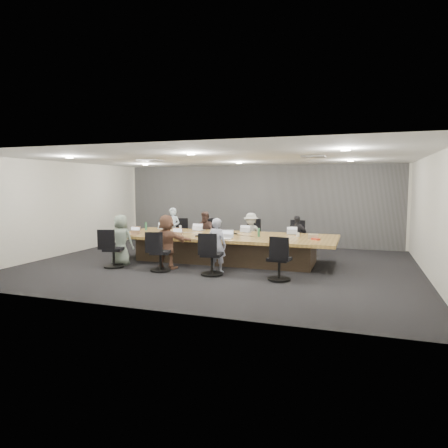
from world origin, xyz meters
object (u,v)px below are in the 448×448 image
(person_5, at_px, (167,242))
(laptop_5, at_px, (176,236))
(chair_4, at_px, (114,252))
(mug_brown, at_px, (135,230))
(laptop_2, at_px, (246,232))
(person_3, at_px, (296,236))
(chair_2, at_px, (254,238))
(laptop_3, at_px, (294,234))
(chair_6, at_px, (212,258))
(person_4, at_px, (121,240))
(bottle_green_right, at_px, (259,232))
(snack_packet, at_px, (316,239))
(chair_7, at_px, (279,263))
(person_0, at_px, (173,229))
(bottle_clear, at_px, (180,229))
(laptop_0, at_px, (165,229))
(chair_1, at_px, (210,237))
(person_1, at_px, (206,232))
(stapler, at_px, (207,235))
(person_6, at_px, (217,245))
(conference_table, at_px, (225,247))
(laptop_6, at_px, (224,239))
(laptop_1, at_px, (200,230))
(chair_0, at_px, (178,236))
(chair_3, at_px, (298,241))
(canvas_bag, at_px, (313,237))
(bottle_green_left, at_px, (146,226))
(person_2, at_px, (251,234))
(chair_5, at_px, (160,256))
(laptop_4, at_px, (132,234))

(person_5, distance_m, laptop_5, 0.55)
(chair_4, relative_size, mug_brown, 6.73)
(chair_4, xyz_separation_m, laptop_2, (2.81, 2.50, 0.35))
(person_3, distance_m, laptop_5, 3.57)
(chair_2, xyz_separation_m, laptop_3, (1.38, -0.90, 0.31))
(chair_6, bearing_deg, person_4, 165.66)
(person_3, xyz_separation_m, bottle_green_right, (-0.79, -1.42, 0.24))
(snack_packet, bearing_deg, chair_7, -112.69)
(person_0, relative_size, bottle_clear, 5.95)
(laptop_0, xyz_separation_m, bottle_green_right, (3.22, -0.87, 0.10))
(chair_6, distance_m, laptop_0, 3.56)
(person_0, distance_m, bottle_green_right, 3.52)
(chair_1, bearing_deg, bottle_clear, 83.54)
(person_0, distance_m, person_1, 1.16)
(stapler, bearing_deg, person_6, -66.85)
(chair_7, relative_size, snack_packet, 4.12)
(chair_6, bearing_deg, laptop_2, 80.29)
(chair_2, distance_m, person_3, 1.43)
(conference_table, xyz_separation_m, laptop_3, (1.75, 0.80, 0.35))
(laptop_6, relative_size, snack_packet, 1.74)
(chair_1, distance_m, person_1, 0.41)
(laptop_1, distance_m, laptop_5, 1.60)
(person_0, relative_size, mug_brown, 11.68)
(chair_0, xyz_separation_m, laptop_3, (4.01, -0.90, 0.36))
(person_0, distance_m, mug_brown, 1.73)
(person_6, bearing_deg, chair_1, -56.29)
(laptop_6, bearing_deg, conference_table, 100.79)
(chair_3, height_order, bottle_clear, bottle_clear)
(laptop_2, bearing_deg, bottle_clear, 31.98)
(person_0, relative_size, laptop_6, 4.09)
(person_1, distance_m, canvas_bag, 3.77)
(laptop_3, xyz_separation_m, mug_brown, (-4.40, -1.13, 0.05))
(person_0, distance_m, bottle_green_left, 1.13)
(chair_1, xyz_separation_m, person_2, (1.46, -0.35, 0.21))
(chair_5, xyz_separation_m, person_2, (1.47, 3.05, 0.24))
(chair_3, xyz_separation_m, snack_packet, (0.71, -1.91, 0.33))
(chair_2, relative_size, person_0, 0.64)
(chair_4, bearing_deg, laptop_2, 24.03)
(laptop_1, bearing_deg, laptop_5, 91.44)
(person_0, height_order, bottle_green_right, person_0)
(person_5, relative_size, canvas_bag, 5.73)
(laptop_3, bearing_deg, laptop_1, -7.79)
(laptop_6, bearing_deg, person_1, 115.44)
(conference_table, height_order, chair_1, chair_1)
(chair_0, relative_size, laptop_1, 2.42)
(bottle_green_left, distance_m, bottle_green_right, 3.63)
(laptop_0, xyz_separation_m, laptop_4, (-0.18, -1.60, 0.00))
(bottle_green_left, bearing_deg, person_6, -29.80)
(chair_3, bearing_deg, stapler, 60.29)
(chair_5, relative_size, canvas_bag, 3.24)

